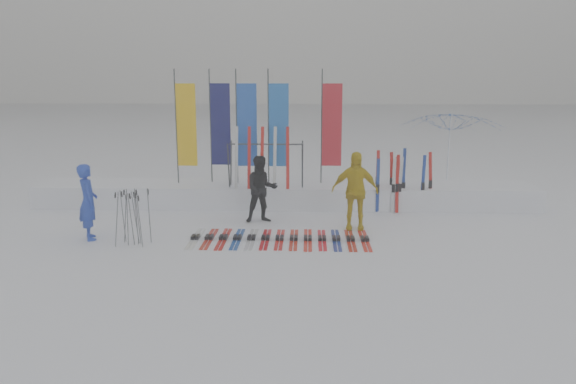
{
  "coord_description": "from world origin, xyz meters",
  "views": [
    {
      "loc": [
        0.65,
        -10.99,
        3.65
      ],
      "look_at": [
        0.2,
        1.6,
        1.0
      ],
      "focal_mm": 35.0,
      "sensor_mm": 36.0,
      "label": 1
    }
  ],
  "objects_px": {
    "ski_row": "(280,238)",
    "ski_rack": "(266,159)",
    "person_yellow": "(355,191)",
    "person_blue": "(88,202)",
    "tent_canopy": "(450,156)",
    "person_black": "(261,189)"
  },
  "relations": [
    {
      "from": "person_yellow",
      "to": "ski_row",
      "type": "xyz_separation_m",
      "value": [
        -1.74,
        -0.97,
        -0.9
      ]
    },
    {
      "from": "person_black",
      "to": "person_blue",
      "type": "bearing_deg",
      "value": -170.89
    },
    {
      "from": "person_yellow",
      "to": "ski_row",
      "type": "distance_m",
      "value": 2.19
    },
    {
      "from": "ski_row",
      "to": "person_yellow",
      "type": "bearing_deg",
      "value": 29.23
    },
    {
      "from": "ski_row",
      "to": "person_blue",
      "type": "bearing_deg",
      "value": -178.96
    },
    {
      "from": "ski_rack",
      "to": "person_black",
      "type": "bearing_deg",
      "value": -90.14
    },
    {
      "from": "person_blue",
      "to": "ski_rack",
      "type": "bearing_deg",
      "value": -77.54
    },
    {
      "from": "person_yellow",
      "to": "tent_canopy",
      "type": "relative_size",
      "value": 0.63
    },
    {
      "from": "person_black",
      "to": "person_yellow",
      "type": "bearing_deg",
      "value": -28.95
    },
    {
      "from": "person_black",
      "to": "ski_row",
      "type": "bearing_deg",
      "value": -85.67
    },
    {
      "from": "person_blue",
      "to": "ski_row",
      "type": "distance_m",
      "value": 4.36
    },
    {
      "from": "person_black",
      "to": "ski_rack",
      "type": "xyz_separation_m",
      "value": [
        0.0,
        1.52,
        0.54
      ]
    },
    {
      "from": "person_black",
      "to": "tent_canopy",
      "type": "xyz_separation_m",
      "value": [
        5.27,
        2.63,
        0.5
      ]
    },
    {
      "from": "ski_row",
      "to": "ski_rack",
      "type": "distance_m",
      "value": 3.41
    },
    {
      "from": "person_black",
      "to": "tent_canopy",
      "type": "relative_size",
      "value": 0.56
    },
    {
      "from": "tent_canopy",
      "to": "person_blue",
      "type": "bearing_deg",
      "value": -154.67
    },
    {
      "from": "person_yellow",
      "to": "tent_canopy",
      "type": "bearing_deg",
      "value": 50.19
    },
    {
      "from": "person_blue",
      "to": "tent_canopy",
      "type": "relative_size",
      "value": 0.58
    },
    {
      "from": "person_blue",
      "to": "ski_row",
      "type": "relative_size",
      "value": 0.43
    },
    {
      "from": "person_blue",
      "to": "ski_row",
      "type": "bearing_deg",
      "value": -116.6
    },
    {
      "from": "tent_canopy",
      "to": "ski_rack",
      "type": "relative_size",
      "value": 1.46
    },
    {
      "from": "ski_row",
      "to": "ski_rack",
      "type": "relative_size",
      "value": 1.95
    }
  ]
}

